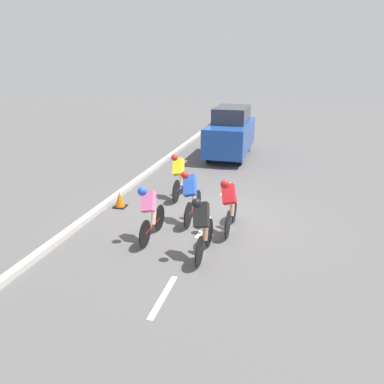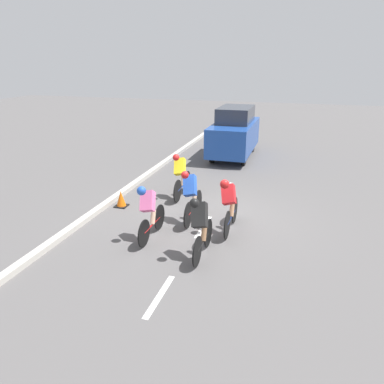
% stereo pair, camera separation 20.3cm
% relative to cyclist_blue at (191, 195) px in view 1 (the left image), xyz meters
% --- Properties ---
extents(ground_plane, '(60.00, 60.00, 0.00)m').
position_rel_cyclist_blue_xyz_m(ground_plane, '(-0.42, -0.32, -0.77)').
color(ground_plane, '#565454').
extents(lane_stripe_near, '(0.12, 1.40, 0.01)m').
position_rel_cyclist_blue_xyz_m(lane_stripe_near, '(-0.42, 3.47, -0.77)').
color(lane_stripe_near, white).
rests_on(lane_stripe_near, ground).
extents(lane_stripe_mid, '(0.12, 1.40, 0.01)m').
position_rel_cyclist_blue_xyz_m(lane_stripe_mid, '(-0.42, 0.27, -0.77)').
color(lane_stripe_mid, white).
rests_on(lane_stripe_mid, ground).
extents(lane_stripe_far, '(0.12, 1.40, 0.01)m').
position_rel_cyclist_blue_xyz_m(lane_stripe_far, '(-0.42, -2.93, -0.77)').
color(lane_stripe_far, white).
rests_on(lane_stripe_far, ground).
extents(curb, '(0.20, 27.29, 0.14)m').
position_rel_cyclist_blue_xyz_m(curb, '(2.78, 0.27, -0.70)').
color(curb, '#B7B2A8').
rests_on(curb, ground).
extents(cyclist_blue, '(0.45, 1.67, 1.49)m').
position_rel_cyclist_blue_xyz_m(cyclist_blue, '(0.00, 0.00, 0.00)').
color(cyclist_blue, black).
rests_on(cyclist_blue, ground).
extents(cyclist_black, '(0.43, 1.63, 1.48)m').
position_rel_cyclist_blue_xyz_m(cyclist_black, '(-0.76, 1.80, 0.00)').
color(cyclist_black, black).
rests_on(cyclist_black, ground).
extents(cyclist_pink, '(0.42, 1.67, 1.43)m').
position_rel_cyclist_blue_xyz_m(cyclist_pink, '(0.68, 1.29, -0.02)').
color(cyclist_pink, black).
rests_on(cyclist_pink, ground).
extents(cyclist_red, '(0.45, 1.72, 1.46)m').
position_rel_cyclist_blue_xyz_m(cyclist_red, '(-1.10, 0.31, -0.00)').
color(cyclist_red, black).
rests_on(cyclist_red, ground).
extents(cyclist_yellow, '(0.41, 1.70, 1.48)m').
position_rel_cyclist_blue_xyz_m(cyclist_yellow, '(0.85, -1.70, -0.01)').
color(cyclist_yellow, black).
rests_on(cyclist_yellow, ground).
extents(support_car, '(1.70, 4.14, 2.21)m').
position_rel_cyclist_blue_xyz_m(support_car, '(0.22, -7.42, 0.33)').
color(support_car, black).
rests_on(support_car, ground).
extents(traffic_cone, '(0.36, 0.36, 0.49)m').
position_rel_cyclist_blue_xyz_m(traffic_cone, '(2.33, -0.44, -0.53)').
color(traffic_cone, black).
rests_on(traffic_cone, ground).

